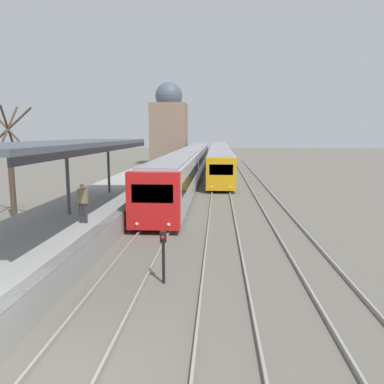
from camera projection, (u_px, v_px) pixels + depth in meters
The scene contains 7 objects.
platform_canopy at pixel (67, 145), 17.09m from camera, with size 4.00×16.34×3.39m.
person_on_platform at pixel (83, 201), 15.73m from camera, with size 0.40×0.22×1.66m.
train_near at pixel (191, 161), 42.03m from camera, with size 2.54×49.86×3.14m.
train_far at pixel (220, 156), 53.04m from camera, with size 2.44×47.47×3.03m.
signal_post_near at pixel (163, 251), 11.97m from camera, with size 0.20×0.21×1.73m.
distant_domed_building at pixel (169, 126), 57.80m from camera, with size 5.37×5.37×12.54m.
bare_tree_background at pixel (11, 166), 21.25m from camera, with size 2.90×1.81×6.34m.
Camera 1 is at (3.04, -6.23, 4.81)m, focal length 35.00 mm.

